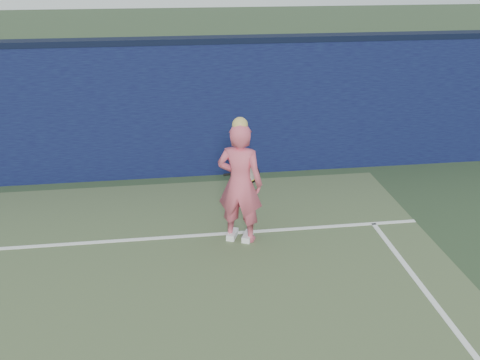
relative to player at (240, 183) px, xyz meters
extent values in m
cube|color=black|center=(-2.63, 2.66, 0.33)|extent=(24.00, 0.40, 2.50)
cube|color=black|center=(-2.63, 2.66, 1.63)|extent=(24.00, 0.42, 0.10)
imported|color=#D8546A|center=(0.00, 0.00, -0.01)|extent=(0.79, 0.66, 1.83)
sphere|color=tan|center=(0.00, 0.00, 0.88)|extent=(0.22, 0.22, 0.22)
cube|color=white|center=(0.11, -0.05, -0.87)|extent=(0.22, 0.30, 0.10)
cube|color=white|center=(-0.11, 0.05, -0.87)|extent=(0.22, 0.30, 0.10)
torus|color=black|center=(0.19, 0.35, 0.00)|extent=(0.33, 0.16, 0.33)
torus|color=yellow|center=(0.19, 0.35, 0.00)|extent=(0.27, 0.12, 0.27)
cylinder|color=beige|center=(0.19, 0.35, 0.00)|extent=(0.26, 0.11, 0.27)
cylinder|color=black|center=(-0.01, 0.51, -0.07)|extent=(0.28, 0.17, 0.11)
cylinder|color=black|center=(-0.12, 0.59, -0.11)|extent=(0.14, 0.10, 0.07)
cube|color=white|center=(-2.63, 0.16, -0.91)|extent=(11.00, 0.08, 0.01)
camera|label=1|loc=(-0.89, -6.62, 3.04)|focal=38.00mm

